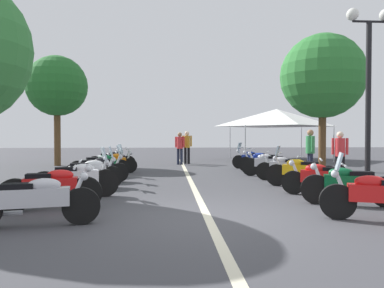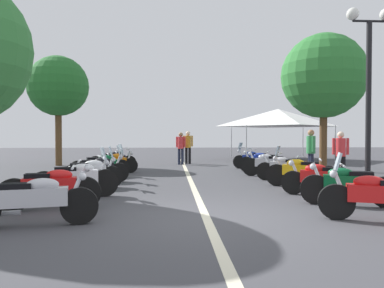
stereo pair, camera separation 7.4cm
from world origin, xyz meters
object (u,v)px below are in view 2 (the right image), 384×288
object	(u,v)px
motorcycle_left_row_1	(51,187)
motorcycle_right_row_0	(378,195)
motorcycle_right_row_7	(254,159)
traffic_cone_1	(306,169)
motorcycle_left_row_3	(88,172)
motorcycle_right_row_1	(348,184)
traffic_cone_2	(331,177)
bystander_2	(341,152)
event_tent	(278,118)
motorcycle_right_row_2	(322,178)
motorcycle_left_row_5	(101,165)
motorcycle_left_row_6	(113,162)
motorcycle_left_row_4	(98,168)
bystander_0	(181,146)
street_lamp_twin_globe	(369,67)
motorcycle_right_row_5	(269,164)
motorcycle_right_row_4	(286,168)
motorcycle_left_row_7	(113,160)
motorcycle_right_row_3	(301,171)
motorcycle_right_row_6	(264,161)
roadside_tree_2	(324,76)
bystander_1	(188,145)
bystander_3	(311,149)
motorcycle_left_row_0	(32,200)
roadside_tree_1	(58,87)

from	to	relation	value
motorcycle_left_row_1	motorcycle_right_row_0	xyz separation A→B (m)	(-1.34, -6.03, 0.00)
motorcycle_right_row_7	traffic_cone_1	distance (m)	3.46
motorcycle_left_row_3	motorcycle_right_row_1	distance (m)	6.80
motorcycle_left_row_1	traffic_cone_2	size ratio (longest dim) A/B	3.27
motorcycle_right_row_0	bystander_2	distance (m)	6.13
motorcycle_right_row_7	event_tent	xyz separation A→B (m)	(6.44, -3.00, 2.19)
motorcycle_left_row_1	traffic_cone_2	xyz separation A→B (m)	(3.07, -7.16, -0.17)
motorcycle_right_row_2	event_tent	size ratio (longest dim) A/B	0.34
motorcycle_left_row_5	motorcycle_left_row_1	bearing A→B (deg)	-109.62
motorcycle_left_row_6	motorcycle_right_row_1	xyz separation A→B (m)	(-7.06, -6.12, 0.01)
motorcycle_left_row_6	traffic_cone_2	bearing A→B (deg)	-47.26
motorcycle_left_row_4	bystander_2	world-z (taller)	bystander_2
bystander_0	street_lamp_twin_globe	bearing A→B (deg)	-133.56
motorcycle_left_row_1	bystander_0	world-z (taller)	bystander_0
motorcycle_right_row_5	street_lamp_twin_globe	xyz separation A→B (m)	(-3.86, -1.59, 2.85)
motorcycle_right_row_0	event_tent	distance (m)	17.00
motorcycle_left_row_5	motorcycle_right_row_4	bearing A→B (deg)	-32.61
motorcycle_right_row_7	traffic_cone_2	distance (m)	5.82
motorcycle_left_row_7	motorcycle_right_row_5	bearing A→B (deg)	-40.67
motorcycle_right_row_3	motorcycle_right_row_4	bearing A→B (deg)	-65.07
bystander_2	event_tent	distance (m)	11.00
motorcycle_right_row_3	motorcycle_right_row_6	distance (m)	4.27
roadside_tree_2	motorcycle_left_row_6	bearing A→B (deg)	95.97
bystander_1	bystander_3	size ratio (longest dim) A/B	1.01
motorcycle_left_row_5	motorcycle_left_row_6	xyz separation A→B (m)	(1.38, -0.22, -0.02)
motorcycle_left_row_5	traffic_cone_1	size ratio (longest dim) A/B	3.39
motorcycle_left_row_1	event_tent	xyz separation A→B (m)	(15.24, -9.15, 2.19)
motorcycle_left_row_4	motorcycle_right_row_5	size ratio (longest dim) A/B	1.05
motorcycle_left_row_0	motorcycle_left_row_4	distance (m)	5.75
motorcycle_left_row_4	motorcycle_right_row_1	size ratio (longest dim) A/B	1.03
motorcycle_left_row_7	motorcycle_right_row_0	distance (m)	11.85
motorcycle_right_row_7	roadside_tree_2	world-z (taller)	roadside_tree_2
motorcycle_right_row_4	traffic_cone_2	distance (m)	1.69
bystander_1	bystander_2	xyz separation A→B (m)	(-7.72, -4.76, -0.07)
motorcycle_right_row_6	traffic_cone_2	xyz separation A→B (m)	(-4.20, -0.96, -0.16)
motorcycle_left_row_7	roadside_tree_2	size ratio (longest dim) A/B	0.35
motorcycle_right_row_1	motorcycle_right_row_6	bearing A→B (deg)	-69.88
motorcycle_left_row_3	roadside_tree_1	distance (m)	9.55
motorcycle_left_row_4	roadside_tree_1	xyz separation A→B (m)	(6.87, 3.32, 3.52)
motorcycle_right_row_5	motorcycle_left_row_7	bearing A→B (deg)	0.92
motorcycle_left_row_0	motorcycle_right_row_7	xyz separation A→B (m)	(10.16, -6.01, 0.01)
roadside_tree_2	street_lamp_twin_globe	bearing A→B (deg)	166.97
motorcycle_left_row_3	event_tent	bearing A→B (deg)	39.53
motorcycle_right_row_6	roadside_tree_2	bearing A→B (deg)	-133.19
motorcycle_right_row_4	motorcycle_right_row_7	distance (m)	4.32
street_lamp_twin_globe	bystander_1	distance (m)	11.35
bystander_2	motorcycle_right_row_0	bearing A→B (deg)	1.48
bystander_2	motorcycle_left_row_0	bearing A→B (deg)	-32.82
motorcycle_right_row_0	motorcycle_left_row_4	bearing A→B (deg)	-24.19
motorcycle_left_row_4	motorcycle_left_row_7	bearing A→B (deg)	81.74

